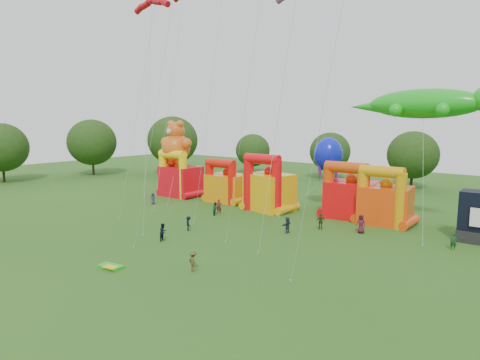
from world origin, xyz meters
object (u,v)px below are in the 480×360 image
Objects in this scene: octopus_kite at (317,176)px; spectator_0 at (153,199)px; spectator_4 at (321,221)px; bouncy_castle_0 at (179,179)px; teddy_bear_kite at (174,167)px; bouncy_castle_2 at (268,189)px; gecko_kite at (423,146)px.

spectator_0 is at bearing -150.63° from octopus_kite.
bouncy_castle_0 is at bearing -50.27° from spectator_4.
spectator_4 is at bearing -12.55° from spectator_0.
spectator_4 is at bearing -5.71° from teddy_bear_kite.
gecko_kite is (18.24, 1.30, 6.18)m from bouncy_castle_2.
spectator_4 is (9.85, -4.30, -1.89)m from bouncy_castle_2.
octopus_kite is (-13.55, 2.79, -4.56)m from gecko_kite.
gecko_kite reaches higher than teddy_bear_kite.
bouncy_castle_0 is 16.23m from bouncy_castle_2.
spectator_4 is at bearing -146.26° from gecko_kite.
bouncy_castle_2 is 6.44m from octopus_kite.
bouncy_castle_0 is 0.46× the size of gecko_kite.
octopus_kite is at bearing -99.51° from spectator_4.
bouncy_castle_0 is at bearing -177.70° from gecko_kite.
teddy_bear_kite is at bearing -173.60° from bouncy_castle_2.
teddy_bear_kite is 6.55× the size of spectator_4.
teddy_bear_kite is (0.63, -1.67, 2.01)m from bouncy_castle_0.
teddy_bear_kite is at bearing 84.45° from spectator_0.
gecko_kite is (33.84, 3.06, 4.28)m from teddy_bear_kite.
bouncy_castle_2 is 0.67× the size of octopus_kite.
gecko_kite reaches higher than spectator_4.
spectator_0 is (-32.73, -8.00, -8.16)m from gecko_kite.
teddy_bear_kite reaches higher than octopus_kite.
octopus_kite is at bearing 16.07° from teddy_bear_kite.
teddy_bear_kite is 34.25m from gecko_kite.
bouncy_castle_2 is 15.81m from teddy_bear_kite.
bouncy_castle_0 is 35.07m from gecko_kite.
bouncy_castle_2 is at bearing -64.65° from spectator_4.
bouncy_castle_0 reaches higher than spectator_4.
gecko_kite reaches higher than bouncy_castle_2.
bouncy_castle_2 is 0.64× the size of teddy_bear_kite.
bouncy_castle_2 is 19.30m from gecko_kite.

